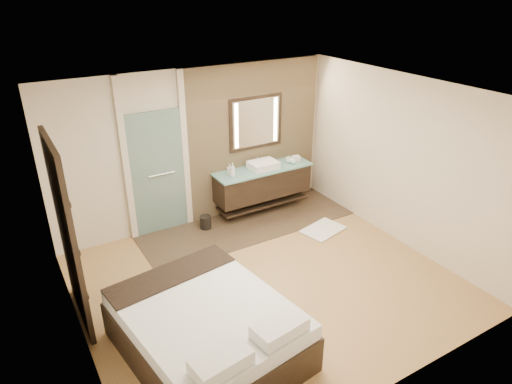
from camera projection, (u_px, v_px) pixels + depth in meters
floor at (267, 282)px, 6.57m from camera, size 5.00×5.00×0.00m
tile_strip at (248, 224)px, 8.09m from camera, size 3.80×1.30×0.01m
stone_wall at (254, 138)px, 8.22m from camera, size 2.60×0.08×2.70m
vanity at (263, 183)px, 8.32m from camera, size 1.85×0.55×0.88m
mirror_unit at (256, 123)px, 8.05m from camera, size 1.06×0.04×0.96m
frosted_door at (157, 169)px, 7.45m from camera, size 1.10×0.12×2.70m
shoji_partition at (68, 235)px, 5.40m from camera, size 0.06×1.20×2.40m
bed at (207, 329)px, 5.21m from camera, size 1.93×2.29×0.80m
bath_mat at (323, 229)px, 7.90m from camera, size 0.82×0.65×0.02m
waste_bin at (206, 222)px, 7.91m from camera, size 0.20×0.20×0.24m
tissue_box at (296, 159)px, 8.49m from camera, size 0.15×0.15×0.10m
soap_bottle_a at (233, 170)px, 7.80m from camera, size 0.12×0.12×0.24m
soap_bottle_b at (230, 169)px, 7.91m from camera, size 0.11×0.11×0.18m
soap_bottle_c at (293, 160)px, 8.36m from camera, size 0.14×0.14×0.14m
cup at (289, 160)px, 8.43m from camera, size 0.14×0.14×0.10m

